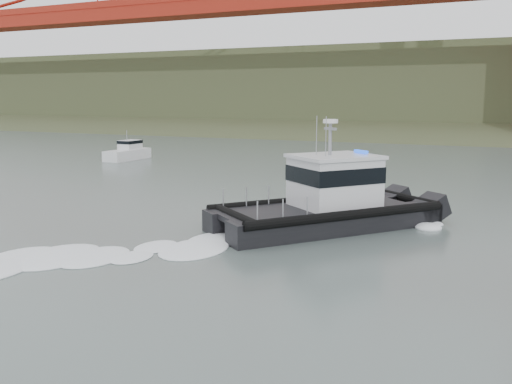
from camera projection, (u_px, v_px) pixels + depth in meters
ground at (96, 296)px, 19.86m from camera, size 400.00×400.00×0.00m
headlands at (461, 97)px, 130.98m from camera, size 500.00×105.36×27.12m
patrol_boat at (328, 200)px, 30.15m from camera, size 11.13×12.31×5.93m
motorboat at (128, 152)px, 63.47m from camera, size 2.06×6.14×3.38m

